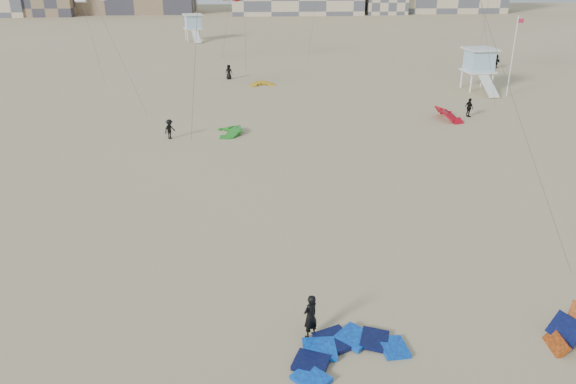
{
  "coord_description": "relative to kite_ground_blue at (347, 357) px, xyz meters",
  "views": [
    {
      "loc": [
        -1.52,
        -18.55,
        13.53
      ],
      "look_at": [
        0.03,
        6.0,
        3.14
      ],
      "focal_mm": 35.0,
      "sensor_mm": 36.0,
      "label": 1
    }
  ],
  "objects": [
    {
      "name": "ground",
      "position": [
        -1.67,
        2.21,
        0.0
      ],
      "size": [
        320.0,
        320.0,
        0.0
      ],
      "primitive_type": "plane",
      "color": "tan",
      "rests_on": "ground"
    },
    {
      "name": "kite_ground_blue",
      "position": [
        0.0,
        0.0,
        0.0
      ],
      "size": [
        5.53,
        5.63,
        0.81
      ],
      "primitive_type": null,
      "rotation": [
        0.06,
        0.0,
        0.43
      ],
      "color": "#0076F8",
      "rests_on": "ground"
    },
    {
      "name": "kite_ground_green",
      "position": [
        -5.32,
        28.37,
        0.0
      ],
      "size": [
        3.69,
        3.48,
        1.74
      ],
      "primitive_type": null,
      "rotation": [
        0.27,
        0.0,
        -1.45
      ],
      "color": "#27971B",
      "rests_on": "ground"
    },
    {
      "name": "kite_ground_red_far",
      "position": [
        14.25,
        31.59,
        0.0
      ],
      "size": [
        3.65,
        3.47,
        3.14
      ],
      "primitive_type": null,
      "rotation": [
        0.59,
        0.0,
        1.61
      ],
      "color": "red",
      "rests_on": "ground"
    },
    {
      "name": "kite_ground_yellow",
      "position": [
        -2.12,
        46.73,
        0.0
      ],
      "size": [
        3.13,
        3.27,
        1.23
      ],
      "primitive_type": null,
      "rotation": [
        0.21,
        0.0,
        0.21
      ],
      "color": "#C69114",
      "rests_on": "ground"
    },
    {
      "name": "kitesurfer_main",
      "position": [
        -1.23,
        1.31,
        0.92
      ],
      "size": [
        0.8,
        0.76,
        1.83
      ],
      "primitive_type": "imported",
      "rotation": [
        0.0,
        0.0,
        3.82
      ],
      "color": "black",
      "rests_on": "ground"
    },
    {
      "name": "kitesurfer_c",
      "position": [
        -9.88,
        27.19,
        0.79
      ],
      "size": [
        1.1,
        1.16,
        1.58
      ],
      "primitive_type": "imported",
      "rotation": [
        0.0,
        0.0,
        0.89
      ],
      "color": "black",
      "rests_on": "ground"
    },
    {
      "name": "kitesurfer_d",
      "position": [
        16.29,
        32.14,
        0.86
      ],
      "size": [
        0.72,
        1.08,
        1.71
      ],
      "primitive_type": "imported",
      "rotation": [
        0.0,
        0.0,
        1.9
      ],
      "color": "black",
      "rests_on": "ground"
    },
    {
      "name": "kitesurfer_e",
      "position": [
        -5.98,
        50.46,
        0.85
      ],
      "size": [
        0.93,
        0.71,
        1.69
      ],
      "primitive_type": "imported",
      "rotation": [
        0.0,
        0.0,
        0.23
      ],
      "color": "black",
      "rests_on": "ground"
    },
    {
      "name": "kitesurfer_f",
      "position": [
        28.43,
        55.4,
        0.87
      ],
      "size": [
        0.95,
        1.69,
        1.73
      ],
      "primitive_type": "imported",
      "rotation": [
        0.0,
        0.0,
        -1.28
      ],
      "color": "black",
      "rests_on": "ground"
    },
    {
      "name": "lifeguard_tower_near",
      "position": [
        21.14,
        43.09,
        2.21
      ],
      "size": [
        3.38,
        6.2,
        4.45
      ],
      "rotation": [
        0.0,
        0.0,
        0.08
      ],
      "color": "white",
      "rests_on": "ground"
    },
    {
      "name": "lifeguard_tower_far",
      "position": [
        -13.13,
        83.76,
        2.17
      ],
      "size": [
        3.76,
        6.35,
        4.37
      ],
      "rotation": [
        0.0,
        0.0,
        0.25
      ],
      "color": "white",
      "rests_on": "ground"
    },
    {
      "name": "flagpole",
      "position": [
        23.2,
        39.84,
        4.24
      ],
      "size": [
        0.66,
        0.1,
        8.08
      ],
      "color": "white",
      "rests_on": "ground"
    }
  ]
}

